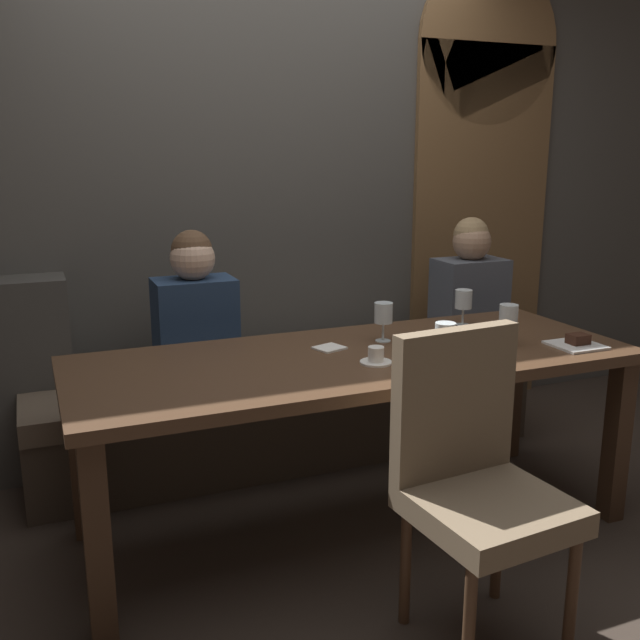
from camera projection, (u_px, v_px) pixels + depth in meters
name	position (u px, v px, depth m)	size (l,w,h in m)	color
ground	(354.00, 526.00, 2.95)	(9.00, 9.00, 0.00)	#382D26
back_wall_tiled	(257.00, 153.00, 3.70)	(6.00, 0.12, 3.00)	#4C4944
arched_door	(482.00, 176.00, 4.17)	(0.90, 0.05, 2.55)	brown
dining_table	(355.00, 376.00, 2.80)	(2.20, 0.84, 0.74)	#412B1C
banquette_bench	(294.00, 417.00, 3.53)	(2.50, 0.44, 0.45)	#40352A
chair_near_side	(474.00, 469.00, 2.20)	(0.48, 0.48, 0.98)	#4C3321
diner_redhead	(195.00, 314.00, 3.24)	(0.36, 0.24, 0.72)	navy
diner_bearded	(469.00, 290.00, 3.78)	(0.36, 0.24, 0.73)	#4C515B
wine_glass_far_right	(383.00, 314.00, 2.94)	(0.08, 0.08, 0.16)	silver
wine_glass_far_left	(509.00, 316.00, 2.90)	(0.08, 0.08, 0.16)	silver
wine_glass_center_front	(464.00, 300.00, 3.21)	(0.08, 0.08, 0.16)	silver
wine_glass_end_right	(445.00, 336.00, 2.60)	(0.08, 0.08, 0.16)	silver
espresso_cup	(376.00, 357.00, 2.66)	(0.12, 0.12, 0.06)	white
dessert_plate	(577.00, 343.00, 2.89)	(0.19, 0.19, 0.05)	white
folded_napkin	(329.00, 348.00, 2.85)	(0.11, 0.10, 0.01)	silver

